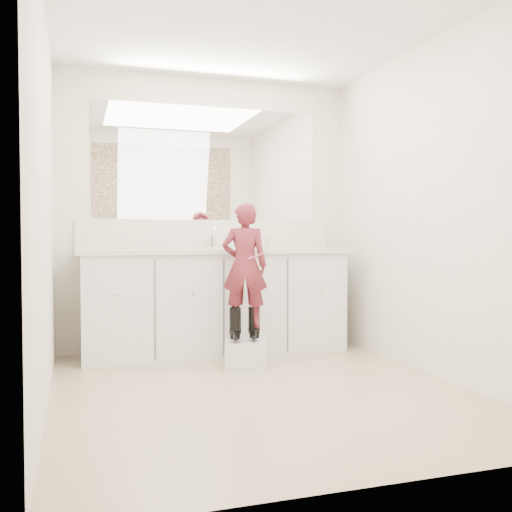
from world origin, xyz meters
name	(u,v)px	position (x,y,z in m)	size (l,w,h in m)	color
floor	(260,390)	(0.00, 0.00, 0.00)	(3.00, 3.00, 0.00)	#988963
ceiling	(260,15)	(0.00, 0.00, 2.40)	(3.00, 3.00, 0.00)	white
wall_back	(208,213)	(0.00, 1.50, 1.20)	(2.60, 2.60, 0.00)	beige
wall_front	(379,184)	(0.00, -1.50, 1.20)	(2.60, 2.60, 0.00)	beige
wall_left	(44,200)	(-1.30, 0.00, 1.20)	(3.00, 3.00, 0.00)	beige
wall_right	(434,207)	(1.30, 0.00, 1.20)	(3.00, 3.00, 0.00)	beige
vanity_cabinet	(216,303)	(0.00, 1.23, 0.42)	(2.20, 0.55, 0.85)	silver
countertop	(216,251)	(0.00, 1.21, 0.87)	(2.28, 0.58, 0.04)	beige
backsplash	(209,234)	(0.00, 1.49, 1.02)	(2.28, 0.03, 0.25)	beige
mirror	(208,164)	(0.00, 1.49, 1.64)	(2.00, 0.02, 1.00)	white
dot_panel	(379,68)	(0.00, -1.49, 1.65)	(2.00, 0.01, 1.20)	#472819
faucet	(211,243)	(0.00, 1.38, 0.94)	(0.08, 0.08, 0.10)	silver
cup	(265,242)	(0.44, 1.21, 0.94)	(0.11, 0.11, 0.10)	beige
soap_bottle	(162,238)	(-0.46, 1.20, 0.98)	(0.08, 0.09, 0.19)	beige
step_stool	(245,354)	(0.10, 0.66, 0.10)	(0.31, 0.26, 0.20)	silver
boot_left	(235,324)	(0.02, 0.68, 0.33)	(0.09, 0.17, 0.26)	black
boot_right	(254,323)	(0.17, 0.68, 0.33)	(0.09, 0.17, 0.26)	black
toddler	(245,265)	(0.10, 0.68, 0.77)	(0.35, 0.23, 0.95)	#A4323A
toothbrush	(257,256)	(0.17, 0.60, 0.85)	(0.01, 0.01, 0.14)	#CF5087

